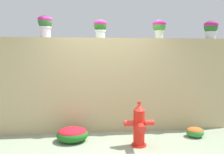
{
  "coord_description": "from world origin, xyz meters",
  "views": [
    {
      "loc": [
        -0.34,
        -3.95,
        1.69
      ],
      "look_at": [
        0.18,
        0.95,
        1.24
      ],
      "focal_mm": 36.65,
      "sensor_mm": 36.0,
      "label": 1
    }
  ],
  "objects_px": {
    "potted_plant_4": "(211,28)",
    "flower_bush_left": "(195,132)",
    "flower_bush_right": "(72,134)",
    "potted_plant_1": "(45,24)",
    "potted_plant_3": "(159,27)",
    "fire_hydrant": "(139,126)",
    "potted_plant_2": "(100,27)"
  },
  "relations": [
    {
      "from": "potted_plant_2",
      "to": "potted_plant_4",
      "type": "xyz_separation_m",
      "value": [
        2.55,
        0.01,
        0.01
      ]
    },
    {
      "from": "fire_hydrant",
      "to": "flower_bush_right",
      "type": "distance_m",
      "value": 1.34
    },
    {
      "from": "flower_bush_right",
      "to": "fire_hydrant",
      "type": "bearing_deg",
      "value": -16.94
    },
    {
      "from": "potted_plant_3",
      "to": "potted_plant_4",
      "type": "height_order",
      "value": "potted_plant_4"
    },
    {
      "from": "potted_plant_1",
      "to": "flower_bush_right",
      "type": "bearing_deg",
      "value": -45.53
    },
    {
      "from": "flower_bush_left",
      "to": "fire_hydrant",
      "type": "bearing_deg",
      "value": -164.52
    },
    {
      "from": "potted_plant_2",
      "to": "flower_bush_left",
      "type": "relative_size",
      "value": 1.1
    },
    {
      "from": "fire_hydrant",
      "to": "flower_bush_left",
      "type": "bearing_deg",
      "value": 15.48
    },
    {
      "from": "potted_plant_2",
      "to": "potted_plant_3",
      "type": "xyz_separation_m",
      "value": [
        1.33,
        0.02,
        0.02
      ]
    },
    {
      "from": "potted_plant_1",
      "to": "potted_plant_3",
      "type": "xyz_separation_m",
      "value": [
        2.51,
        0.02,
        -0.03
      ]
    },
    {
      "from": "potted_plant_4",
      "to": "flower_bush_left",
      "type": "xyz_separation_m",
      "value": [
        -0.61,
        -0.63,
        -2.23
      ]
    },
    {
      "from": "fire_hydrant",
      "to": "flower_bush_right",
      "type": "xyz_separation_m",
      "value": [
        -1.26,
        0.38,
        -0.24
      ]
    },
    {
      "from": "potted_plant_3",
      "to": "flower_bush_left",
      "type": "bearing_deg",
      "value": -46.21
    },
    {
      "from": "flower_bush_left",
      "to": "potted_plant_1",
      "type": "bearing_deg",
      "value": 168.77
    },
    {
      "from": "potted_plant_2",
      "to": "fire_hydrant",
      "type": "bearing_deg",
      "value": -55.64
    },
    {
      "from": "potted_plant_2",
      "to": "potted_plant_3",
      "type": "relative_size",
      "value": 0.96
    },
    {
      "from": "potted_plant_4",
      "to": "flower_bush_right",
      "type": "distance_m",
      "value": 3.89
    },
    {
      "from": "potted_plant_1",
      "to": "fire_hydrant",
      "type": "bearing_deg",
      "value": -27.86
    },
    {
      "from": "potted_plant_2",
      "to": "potted_plant_4",
      "type": "distance_m",
      "value": 2.55
    },
    {
      "from": "fire_hydrant",
      "to": "potted_plant_1",
      "type": "bearing_deg",
      "value": 152.14
    },
    {
      "from": "flower_bush_right",
      "to": "potted_plant_1",
      "type": "bearing_deg",
      "value": 134.47
    },
    {
      "from": "potted_plant_4",
      "to": "fire_hydrant",
      "type": "xyz_separation_m",
      "value": [
        -1.89,
        -0.98,
        -1.95
      ]
    },
    {
      "from": "potted_plant_3",
      "to": "potted_plant_4",
      "type": "bearing_deg",
      "value": -0.43
    },
    {
      "from": "potted_plant_2",
      "to": "fire_hydrant",
      "type": "relative_size",
      "value": 0.48
    },
    {
      "from": "potted_plant_2",
      "to": "potted_plant_4",
      "type": "height_order",
      "value": "potted_plant_4"
    },
    {
      "from": "potted_plant_4",
      "to": "flower_bush_left",
      "type": "bearing_deg",
      "value": -134.24
    },
    {
      "from": "flower_bush_right",
      "to": "potted_plant_3",
      "type": "bearing_deg",
      "value": 17.43
    },
    {
      "from": "flower_bush_left",
      "to": "flower_bush_right",
      "type": "height_order",
      "value": "flower_bush_right"
    },
    {
      "from": "potted_plant_1",
      "to": "flower_bush_right",
      "type": "xyz_separation_m",
      "value": [
        0.58,
        -0.59,
        -2.23
      ]
    },
    {
      "from": "potted_plant_1",
      "to": "fire_hydrant",
      "type": "distance_m",
      "value": 2.88
    },
    {
      "from": "potted_plant_3",
      "to": "flower_bush_left",
      "type": "xyz_separation_m",
      "value": [
        0.61,
        -0.64,
        -2.24
      ]
    },
    {
      "from": "potted_plant_2",
      "to": "fire_hydrant",
      "type": "xyz_separation_m",
      "value": [
        0.67,
        -0.97,
        -1.94
      ]
    }
  ]
}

